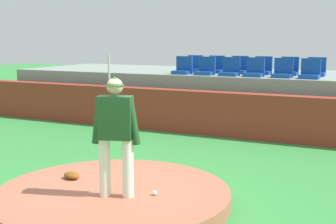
{
  "coord_description": "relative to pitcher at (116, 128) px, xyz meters",
  "views": [
    {
      "loc": [
        3.59,
        -5.52,
        2.42
      ],
      "look_at": [
        0.0,
        1.87,
        1.12
      ],
      "focal_mm": 49.09,
      "sensor_mm": 36.0,
      "label": 1
    }
  ],
  "objects": [
    {
      "name": "stadium_chair_8",
      "position": [
        -0.57,
        7.55,
        0.39
      ],
      "size": [
        0.48,
        0.44,
        0.5
      ],
      "rotation": [
        0.0,
        0.0,
        3.14
      ],
      "color": "#113E95",
      "rests_on": "bleacher_platform"
    },
    {
      "name": "stadium_chair_11",
      "position": [
        1.57,
        7.55,
        0.39
      ],
      "size": [
        0.48,
        0.44,
        0.5
      ],
      "rotation": [
        0.0,
        0.0,
        3.14
      ],
      "color": "#113E95",
      "rests_on": "bleacher_platform"
    },
    {
      "name": "stadium_chair_4",
      "position": [
        0.87,
        6.64,
        0.39
      ],
      "size": [
        0.48,
        0.44,
        0.5
      ],
      "rotation": [
        0.0,
        0.0,
        3.14
      ],
      "color": "#113E95",
      "rests_on": "bleacher_platform"
    },
    {
      "name": "fence_post_left",
      "position": [
        -3.73,
        5.56,
        0.35
      ],
      "size": [
        0.06,
        0.06,
        0.88
      ],
      "primitive_type": "cylinder",
      "color": "silver",
      "rests_on": "brick_barrier"
    },
    {
      "name": "brick_barrier",
      "position": [
        -0.21,
        5.56,
        -0.65
      ],
      "size": [
        15.85,
        0.4,
        1.11
      ],
      "primitive_type": "cube",
      "color": "maroon",
      "rests_on": "ground_plane"
    },
    {
      "name": "stadium_chair_2",
      "position": [
        -0.53,
        6.61,
        0.39
      ],
      "size": [
        0.48,
        0.44,
        0.5
      ],
      "rotation": [
        0.0,
        0.0,
        3.14
      ],
      "color": "#113E95",
      "rests_on": "bleacher_platform"
    },
    {
      "name": "ground_plane",
      "position": [
        -0.21,
        0.22,
        -1.21
      ],
      "size": [
        60.0,
        60.0,
        0.0
      ],
      "primitive_type": "plane",
      "color": "#34883C"
    },
    {
      "name": "stadium_chair_0",
      "position": [
        -1.94,
        6.64,
        0.39
      ],
      "size": [
        0.48,
        0.44,
        0.5
      ],
      "rotation": [
        0.0,
        0.0,
        3.14
      ],
      "color": "#113E95",
      "rests_on": "bleacher_platform"
    },
    {
      "name": "stadium_chair_6",
      "position": [
        -1.96,
        7.52,
        0.39
      ],
      "size": [
        0.48,
        0.44,
        0.5
      ],
      "rotation": [
        0.0,
        0.0,
        3.14
      ],
      "color": "#113E95",
      "rests_on": "bleacher_platform"
    },
    {
      "name": "fielding_glove",
      "position": [
        -1.09,
        0.39,
        -0.94
      ],
      "size": [
        0.34,
        0.27,
        0.11
      ],
      "primitive_type": "ellipsoid",
      "rotation": [
        0.0,
        0.0,
        6.03
      ],
      "color": "brown",
      "rests_on": "pitchers_mound"
    },
    {
      "name": "stadium_chair_3",
      "position": [
        0.13,
        6.64,
        0.39
      ],
      "size": [
        0.48,
        0.44,
        0.5
      ],
      "rotation": [
        0.0,
        0.0,
        3.14
      ],
      "color": "#113E95",
      "rests_on": "bleacher_platform"
    },
    {
      "name": "pitchers_mound",
      "position": [
        -0.21,
        0.22,
        -1.1
      ],
      "size": [
        3.49,
        3.49,
        0.22
      ],
      "primitive_type": "cylinder",
      "color": "#A65E47",
      "rests_on": "ground_plane"
    },
    {
      "name": "stadium_chair_5",
      "position": [
        1.55,
        6.64,
        0.39
      ],
      "size": [
        0.48,
        0.44,
        0.5
      ],
      "rotation": [
        0.0,
        0.0,
        3.14
      ],
      "color": "#113E95",
      "rests_on": "bleacher_platform"
    },
    {
      "name": "baseball",
      "position": [
        0.47,
        0.27,
        -0.95
      ],
      "size": [
        0.07,
        0.07,
        0.07
      ],
      "primitive_type": "sphere",
      "color": "white",
      "rests_on": "pitchers_mound"
    },
    {
      "name": "bleacher_platform",
      "position": [
        -0.21,
        8.12,
        -0.48
      ],
      "size": [
        15.0,
        4.0,
        1.44
      ],
      "primitive_type": "cube",
      "color": "gray",
      "rests_on": "ground_plane"
    },
    {
      "name": "pitcher",
      "position": [
        0.0,
        0.0,
        0.0
      ],
      "size": [
        0.7,
        0.38,
        1.71
      ],
      "rotation": [
        0.0,
        0.0,
        0.31
      ],
      "color": "white",
      "rests_on": "pitchers_mound"
    },
    {
      "name": "stadium_chair_9",
      "position": [
        0.12,
        7.55,
        0.39
      ],
      "size": [
        0.48,
        0.44,
        0.5
      ],
      "rotation": [
        0.0,
        0.0,
        3.14
      ],
      "color": "#113E95",
      "rests_on": "bleacher_platform"
    },
    {
      "name": "stadium_chair_10",
      "position": [
        0.85,
        7.57,
        0.39
      ],
      "size": [
        0.48,
        0.44,
        0.5
      ],
      "rotation": [
        0.0,
        0.0,
        3.14
      ],
      "color": "#113E95",
      "rests_on": "bleacher_platform"
    },
    {
      "name": "stadium_chair_7",
      "position": [
        -1.27,
        7.52,
        0.39
      ],
      "size": [
        0.48,
        0.44,
        0.5
      ],
      "rotation": [
        0.0,
        0.0,
        3.14
      ],
      "color": "#113E95",
      "rests_on": "bleacher_platform"
    },
    {
      "name": "stadium_chair_1",
      "position": [
        -1.26,
        6.64,
        0.39
      ],
      "size": [
        0.48,
        0.44,
        0.5
      ],
      "rotation": [
        0.0,
        0.0,
        3.14
      ],
      "color": "#113E95",
      "rests_on": "bleacher_platform"
    }
  ]
}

